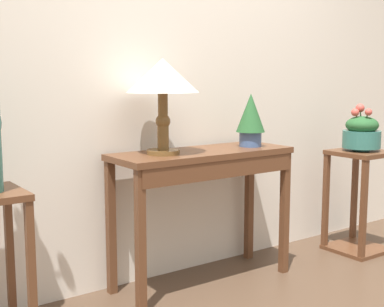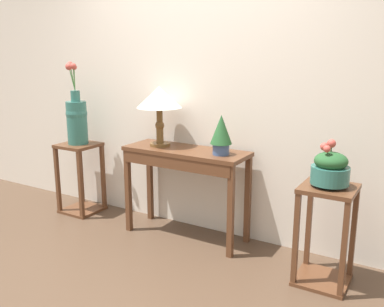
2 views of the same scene
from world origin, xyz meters
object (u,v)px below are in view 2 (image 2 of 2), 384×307
at_px(planter_bowl_wide_right, 330,169).
at_px(potted_plant_on_console, 221,133).
at_px(pedestal_stand_left, 81,178).
at_px(pedestal_stand_right, 325,235).
at_px(flower_vase_tall_left, 77,117).
at_px(table_lamp, 159,100).
at_px(console_table, 185,164).

bearing_deg(planter_bowl_wide_right, potted_plant_on_console, 171.13).
height_order(pedestal_stand_left, pedestal_stand_right, pedestal_stand_right).
height_order(pedestal_stand_left, flower_vase_tall_left, flower_vase_tall_left).
xyz_separation_m(table_lamp, potted_plant_on_console, (0.61, -0.02, -0.23)).
relative_size(pedestal_stand_left, pedestal_stand_right, 1.00).
bearing_deg(table_lamp, pedestal_stand_right, -6.17).
height_order(pedestal_stand_left, planter_bowl_wide_right, planter_bowl_wide_right).
relative_size(console_table, pedestal_stand_left, 1.53).
bearing_deg(flower_vase_tall_left, pedestal_stand_left, 19.55).
distance_m(pedestal_stand_left, planter_bowl_wide_right, 2.52).
height_order(flower_vase_tall_left, pedestal_stand_right, flower_vase_tall_left).
bearing_deg(pedestal_stand_left, planter_bowl_wide_right, -3.01).
bearing_deg(potted_plant_on_console, console_table, 179.82).
xyz_separation_m(flower_vase_tall_left, planter_bowl_wide_right, (2.47, -0.13, -0.14)).
bearing_deg(planter_bowl_wide_right, flower_vase_tall_left, 177.00).
xyz_separation_m(console_table, flower_vase_tall_left, (-1.24, -0.01, 0.31)).
bearing_deg(table_lamp, planter_bowl_wide_right, -6.17).
height_order(potted_plant_on_console, planter_bowl_wide_right, potted_plant_on_console).
relative_size(console_table, potted_plant_on_console, 3.38).
distance_m(pedestal_stand_right, planter_bowl_wide_right, 0.48).
bearing_deg(console_table, planter_bowl_wide_right, -6.47).
relative_size(flower_vase_tall_left, planter_bowl_wide_right, 2.48).
distance_m(console_table, flower_vase_tall_left, 1.28).
bearing_deg(console_table, table_lamp, 175.20).
distance_m(flower_vase_tall_left, planter_bowl_wide_right, 2.48).
relative_size(table_lamp, pedestal_stand_right, 0.72).
xyz_separation_m(pedestal_stand_left, pedestal_stand_right, (2.47, -0.13, 0.00)).
distance_m(console_table, pedestal_stand_left, 1.27).
xyz_separation_m(potted_plant_on_console, pedestal_stand_right, (0.89, -0.14, -0.61)).
relative_size(table_lamp, potted_plant_on_console, 1.61).
relative_size(pedestal_stand_left, planter_bowl_wide_right, 2.21).
xyz_separation_m(pedestal_stand_left, flower_vase_tall_left, (-0.00, -0.00, 0.63)).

